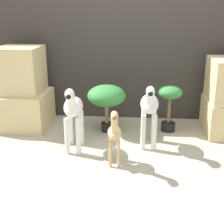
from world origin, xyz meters
name	(u,v)px	position (x,y,z in m)	size (l,w,h in m)	color
ground_plane	(120,166)	(0.00, 0.00, 0.00)	(14.00, 14.00, 0.00)	#B2A88E
wall_back	(128,36)	(0.00, 1.45, 1.10)	(6.40, 0.08, 2.20)	#38332D
rock_pillar_left	(23,92)	(-1.28, 0.97, 0.45)	(0.62, 0.66, 1.01)	#DBC184
zebra_right	(149,108)	(0.28, 0.50, 0.44)	(0.20, 0.49, 0.72)	white
zebra_left	(73,111)	(-0.51, 0.33, 0.44)	(0.22, 0.49, 0.72)	white
giraffe_figurine	(114,133)	(-0.06, 0.03, 0.33)	(0.15, 0.36, 0.59)	tan
potted_palm_front	(107,97)	(-0.22, 0.88, 0.44)	(0.46, 0.46, 0.58)	black
potted_palm_back	(170,99)	(0.53, 0.96, 0.41)	(0.29, 0.29, 0.57)	black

